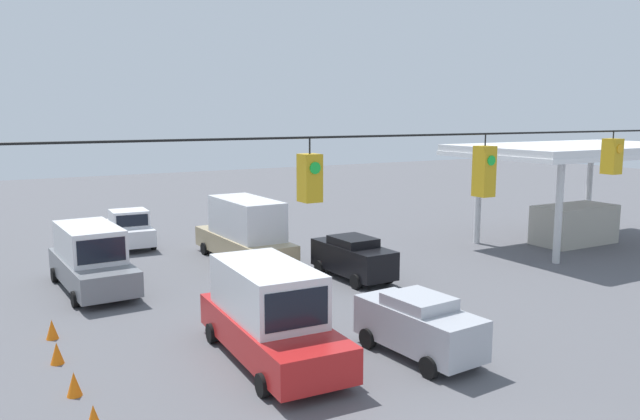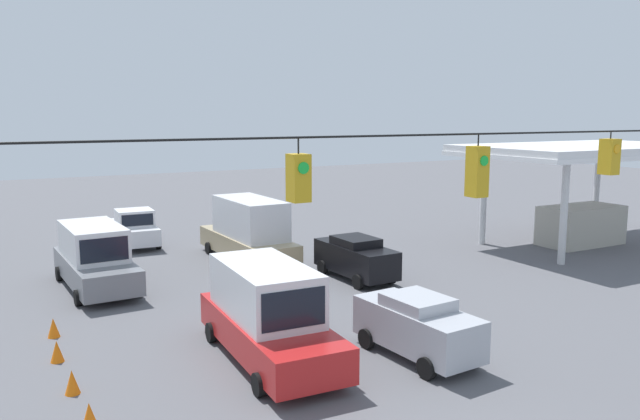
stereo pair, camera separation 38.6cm
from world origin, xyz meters
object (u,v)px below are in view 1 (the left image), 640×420
overhead_signal_span (481,243)px  sedan_silver_crossing_near (418,325)px  box_truck_grey_withflow_far (91,258)px  traffic_cone_fourth (57,353)px  traffic_cone_second (94,418)px  sedan_black_oncoming_far (353,257)px  traffic_cone_fifth (52,329)px  box_truck_tan_oncoming_deep (245,231)px  traffic_cone_third (74,384)px  gas_station (578,172)px  pickup_truck_white_withflow_deep (128,229)px  box_truck_red_withflow_mid (269,313)px

overhead_signal_span → sedan_silver_crossing_near: size_ratio=5.53×
box_truck_grey_withflow_far → traffic_cone_fourth: bearing=73.4°
overhead_signal_span → traffic_cone_second: 9.70m
sedan_black_oncoming_far → traffic_cone_fifth: 12.81m
box_truck_tan_oncoming_deep → traffic_cone_fourth: size_ratio=11.45×
traffic_cone_second → traffic_cone_third: same height
traffic_cone_second → traffic_cone_third: (0.11, -2.18, 0.00)m
gas_station → overhead_signal_span: bearing=33.9°
sedan_silver_crossing_near → gas_station: 20.59m
overhead_signal_span → sedan_black_oncoming_far: size_ratio=5.26×
sedan_black_oncoming_far → traffic_cone_second: size_ratio=6.99×
sedan_black_oncoming_far → gas_station: size_ratio=0.33×
sedan_black_oncoming_far → box_truck_tan_oncoming_deep: bearing=-61.4°
traffic_cone_third → overhead_signal_span: bearing=133.7°
box_truck_grey_withflow_far → sedan_black_oncoming_far: box_truck_grey_withflow_far is taller
traffic_cone_second → sedan_silver_crossing_near: bearing=179.3°
pickup_truck_white_withflow_deep → box_truck_tan_oncoming_deep: bearing=122.7°
traffic_cone_fourth → traffic_cone_third: bearing=92.6°
traffic_cone_fourth → traffic_cone_fifth: bearing=-93.2°
overhead_signal_span → traffic_cone_third: bearing=-46.3°
box_truck_grey_withflow_far → traffic_cone_second: bearing=80.4°
traffic_cone_fourth → gas_station: 28.52m
pickup_truck_white_withflow_deep → sedan_black_oncoming_far: bearing=120.9°
sedan_black_oncoming_far → box_truck_tan_oncoming_deep: (2.94, -5.38, 0.57)m
traffic_cone_fourth → gas_station: bearing=-171.6°
traffic_cone_third → traffic_cone_fifth: 4.81m
traffic_cone_second → traffic_cone_fifth: (0.10, -7.00, 0.00)m
pickup_truck_white_withflow_deep → traffic_cone_second: size_ratio=7.84×
sedan_black_oncoming_far → pickup_truck_white_withflow_deep: size_ratio=0.89×
overhead_signal_span → traffic_cone_second: size_ratio=36.78×
traffic_cone_third → pickup_truck_white_withflow_deep: bearing=-106.8°
sedan_silver_crossing_near → sedan_black_oncoming_far: bearing=-110.1°
box_truck_red_withflow_mid → gas_station: gas_station is taller
box_truck_red_withflow_mid → box_truck_grey_withflow_far: size_ratio=1.02×
traffic_cone_fourth → traffic_cone_second: bearing=92.7°
box_truck_red_withflow_mid → traffic_cone_fifth: size_ratio=10.43×
sedan_black_oncoming_far → traffic_cone_third: bearing=26.5°
traffic_cone_fifth → gas_station: gas_station is taller
overhead_signal_span → sedan_silver_crossing_near: (-2.52, -5.07, -3.71)m
box_truck_red_withflow_mid → box_truck_tan_oncoming_deep: (-4.22, -11.90, 0.15)m
sedan_black_oncoming_far → traffic_cone_second: 15.23m
traffic_cone_fifth → pickup_truck_white_withflow_deep: bearing=-112.2°
traffic_cone_fourth → traffic_cone_fifth: same height
box_truck_tan_oncoming_deep → traffic_cone_fifth: box_truck_tan_oncoming_deep is taller
traffic_cone_second → traffic_cone_fifth: 7.00m
box_truck_grey_withflow_far → sedan_silver_crossing_near: (-7.32, 12.70, -0.34)m
sedan_silver_crossing_near → traffic_cone_fourth: 10.82m
traffic_cone_fourth → gas_station: size_ratio=0.05×
box_truck_tan_oncoming_deep → traffic_cone_fourth: (9.89, 9.20, -1.24)m
sedan_silver_crossing_near → gas_station: gas_station is taller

